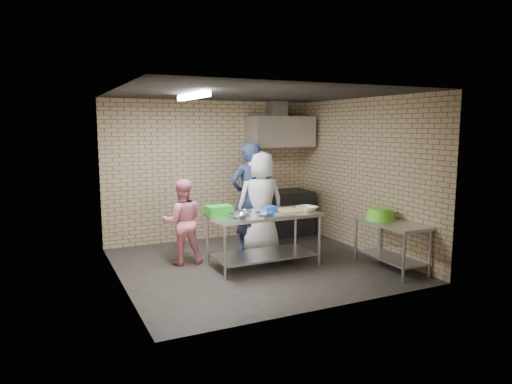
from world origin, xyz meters
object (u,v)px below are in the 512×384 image
Objects in this scene: prep_table at (264,240)px; stove at (281,213)px; bottle_red at (278,135)px; green_basin at (380,214)px; green_crate at (219,211)px; bottle_green at (295,136)px; man_navy at (249,197)px; side_counter at (391,245)px; blue_tub at (269,210)px; woman_pink at (182,222)px; woman_white at (260,202)px.

stove is (1.26, 1.76, 0.02)m from prep_table.
green_basin is at bearing -82.10° from bottle_red.
green_crate is 2.53× the size of bottle_green.
man_navy is (-1.53, 1.64, 0.13)m from green_basin.
blue_tub is (-1.66, 0.89, 0.54)m from side_counter.
prep_table is 0.87m from green_crate.
woman_pink is (-2.43, -1.31, -1.34)m from bottle_red.
side_counter is at bearing -82.38° from bottle_red.
prep_table is at bearing 156.76° from woman_pink.
stove reaches higher than side_counter.
green_basin is at bearing -19.85° from green_crate.
side_counter is at bearing -28.25° from blue_tub.
side_counter is 6.67× the size of bottle_red.
green_crate is 1.16m from man_navy.
side_counter is 3.16× the size of green_crate.
stove is 0.87× the size of woman_pink.
green_basin is at bearing -90.42° from bottle_green.
green_crate is (-2.41, 1.11, 0.56)m from side_counter.
side_counter is at bearing -90.00° from bottle_green.
bottle_red is at bearing 58.92° from blue_tub.
bottle_red is 1.93m from woman_white.
green_crate reaches higher than green_basin.
blue_tub is 0.11× the size of woman_white.
stove is 2.61× the size of green_basin.
prep_table is 2.16m from stove.
woman_white reaches higher than prep_table.
woman_pink is at bearing 4.99° from man_navy.
woman_white reaches higher than woman_pink.
man_navy is at bearing -162.30° from woman_pink.
woman_pink is at bearing 149.31° from side_counter.
man_navy is 1.08× the size of woman_white.
side_counter is 3.41m from bottle_green.
prep_table is 1.98m from side_counter.
green_crate is 0.20× the size of man_navy.
bottle_red reaches higher than bottle_green.
bottle_green is at bearing 51.57° from blue_tub.
blue_tub is at bearing 151.75° from side_counter.
blue_tub is 0.10× the size of man_navy.
blue_tub is at bearing 76.55° from woman_white.
side_counter is at bearing -80.71° from stove.
prep_table is 1.42× the size of side_counter.
stove is at bearing 56.83° from blue_tub.
stove is at bearing 99.76° from green_basin.
woman_white is at bearing -129.16° from bottle_red.
stove is 1.49m from man_navy.
bottle_red reaches higher than man_navy.
green_crate reaches higher than blue_tub.
woman_pink is 1.47m from woman_white.
green_basin is 3.07× the size of bottle_green.
prep_table is at bearing 71.32° from woman_white.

